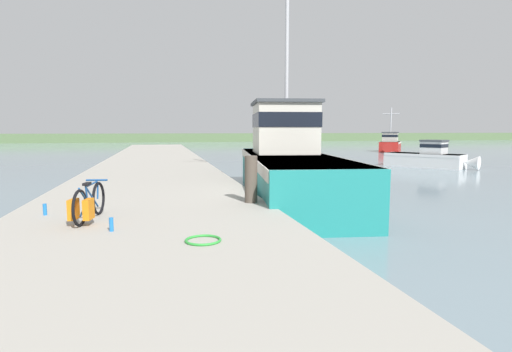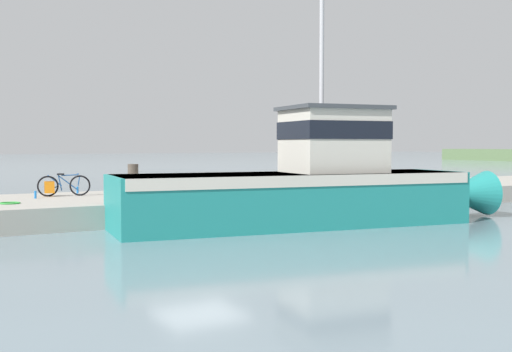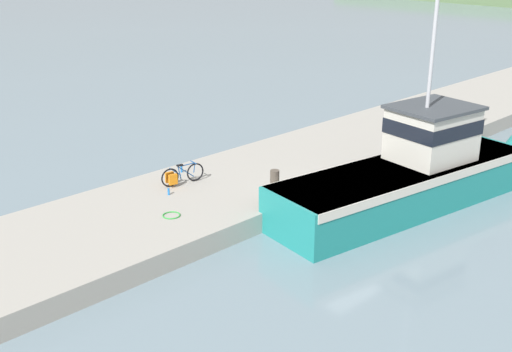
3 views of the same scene
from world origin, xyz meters
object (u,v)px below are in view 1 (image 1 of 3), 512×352
Objects in this scene: boat_red_outer at (390,144)px; water_bottle_by_bike at (111,224)px; water_bottle_on_curb at (45,209)px; fishing_boat_main at (287,163)px; mooring_post at (251,179)px; boat_white_moored at (428,157)px; bicycle_touring at (87,204)px.

water_bottle_by_bike is (-27.07, -34.25, -0.05)m from boat_red_outer.
boat_red_outer is 43.28m from water_bottle_on_curb.
fishing_boat_main is at bearing 51.53° from water_bottle_by_bike.
boat_red_outer is 40.00m from mooring_post.
water_bottle_on_curb is (-4.63, -0.47, -0.46)m from mooring_post.
fishing_boat_main is 5.44m from mooring_post.
mooring_post reaches higher than water_bottle_on_curb.
boat_red_outer reaches higher than boat_white_moored.
boat_red_outer is 43.30m from bicycle_touring.
mooring_post is (3.63, 1.34, 0.23)m from bicycle_touring.
mooring_post is 3.84m from water_bottle_by_bike.
fishing_boat_main is at bearing 55.33° from bicycle_touring.
bicycle_touring is at bearing 87.16° from boat_red_outer.
fishing_boat_main is at bearing 1.56° from boat_white_moored.
water_bottle_by_bike is (-18.59, -16.09, 0.15)m from boat_white_moored.
water_bottle_by_bike is (-3.09, -2.24, -0.46)m from mooring_post.
water_bottle_on_curb is (-28.61, -32.48, -0.05)m from boat_red_outer.
boat_white_moored reaches higher than bicycle_touring.
water_bottle_by_bike is at bearing 7.61° from boat_white_moored.
bicycle_touring reaches higher than water_bottle_on_curb.
boat_white_moored is at bearing 43.29° from fishing_boat_main.
water_bottle_on_curb is at bearing 130.93° from water_bottle_by_bike.
boat_red_outer reaches higher than bicycle_touring.
fishing_boat_main reaches higher than bicycle_touring.
water_bottle_on_curb is (-7.15, -5.28, -0.44)m from fishing_boat_main.
boat_white_moored is at bearing 48.75° from bicycle_touring.
bicycle_touring is at bearing -41.29° from water_bottle_on_curb.
mooring_post is at bearing 5.76° from water_bottle_on_curb.
water_bottle_on_curb is at bearing 2.15° from boat_white_moored.
boat_red_outer is at bearing -148.30° from boat_white_moored.
water_bottle_by_bike is at bearing -120.01° from fishing_boat_main.
boat_red_outer is at bearing 53.16° from mooring_post.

